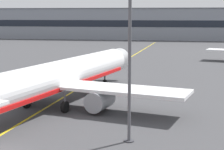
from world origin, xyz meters
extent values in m
cube|color=yellow|center=(0.00, 30.00, 0.00)|extent=(12.48, 179.61, 0.01)
cylinder|color=white|center=(-0.25, 15.36, 3.50)|extent=(12.25, 35.87, 3.80)
cone|color=white|center=(4.34, 34.10, 3.50)|extent=(4.12, 3.38, 3.61)
cube|color=red|center=(-0.25, 15.36, 2.46)|extent=(11.49, 33.06, 0.44)
cube|color=black|center=(3.89, 32.26, 4.17)|extent=(3.03, 1.75, 0.60)
cube|color=white|center=(-0.11, 15.94, 2.65)|extent=(32.22, 12.27, 0.36)
cylinder|color=gray|center=(-6.37, 16.44, 1.43)|extent=(3.09, 4.04, 2.30)
cylinder|color=black|center=(-5.93, 18.24, 1.43)|extent=(1.94, 0.64, 1.95)
cylinder|color=gray|center=(5.68, 13.50, 1.43)|extent=(3.09, 4.04, 2.30)
cylinder|color=black|center=(6.12, 15.29, 1.43)|extent=(1.94, 0.64, 1.95)
cylinder|color=#4C4C51|center=(3.20, 29.44, 1.48)|extent=(0.24, 0.24, 1.60)
cylinder|color=black|center=(3.20, 29.44, 0.45)|extent=(0.60, 0.97, 0.90)
cylinder|color=#4C4C51|center=(-3.25, 14.03, 1.77)|extent=(0.24, 0.24, 1.60)
cylinder|color=black|center=(-3.25, 14.03, 0.65)|extent=(0.70, 1.36, 1.30)
cylinder|color=#4C4C51|center=(1.80, 12.80, 1.77)|extent=(0.24, 0.24, 1.60)
cylinder|color=black|center=(1.80, 12.80, 0.65)|extent=(0.70, 1.36, 1.30)
cylinder|color=#515156|center=(10.09, 4.48, 6.88)|extent=(0.28, 0.28, 13.76)
cylinder|color=#333338|center=(10.09, 4.48, 0.05)|extent=(0.90, 0.90, 0.10)
cone|color=orange|center=(1.48, 30.34, 0.28)|extent=(0.36, 0.36, 0.55)
cylinder|color=white|center=(1.48, 30.34, 0.30)|extent=(0.23, 0.23, 0.07)
cube|color=orange|center=(1.48, 30.34, 0.01)|extent=(0.44, 0.44, 0.03)
cube|color=gray|center=(4.30, 136.35, 6.58)|extent=(153.64, 12.00, 13.15)
cube|color=black|center=(4.30, 130.30, 6.98)|extent=(147.49, 0.12, 2.80)
cube|color=#595C63|center=(4.30, 136.35, 13.35)|extent=(154.04, 12.40, 0.40)
camera|label=1|loc=(13.83, -26.37, 10.96)|focal=59.67mm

